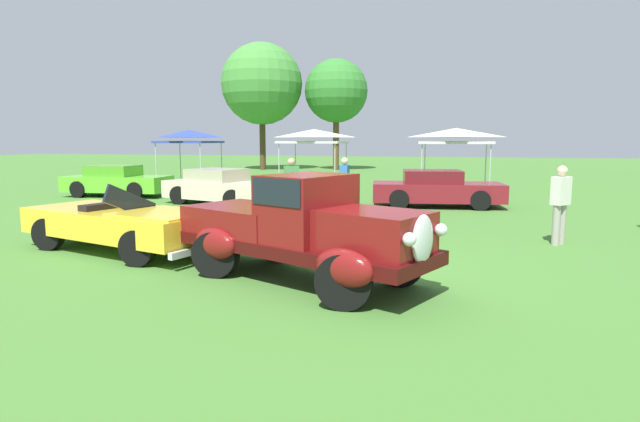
{
  "coord_description": "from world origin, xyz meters",
  "views": [
    {
      "loc": [
        1.91,
        -8.38,
        2.24
      ],
      "look_at": [
        -0.44,
        1.05,
        0.9
      ],
      "focal_mm": 29.21,
      "sensor_mm": 36.0,
      "label": 1
    }
  ],
  "objects_px": {
    "feature_pickup_truck": "(303,227)",
    "canopy_tent_right_field": "(456,135)",
    "show_car_cream": "(219,187)",
    "spectator_near_truck": "(560,202)",
    "show_car_lime": "(116,181)",
    "canopy_tent_left_field": "(189,136)",
    "neighbor_convertible": "(127,223)",
    "canopy_tent_center_field": "(314,135)",
    "show_car_burgundy": "(436,189)",
    "spectator_by_row": "(344,183)",
    "spectator_far_side": "(292,184)"
  },
  "relations": [
    {
      "from": "spectator_near_truck",
      "to": "spectator_by_row",
      "type": "distance_m",
      "value": 6.57
    },
    {
      "from": "spectator_by_row",
      "to": "spectator_far_side",
      "type": "xyz_separation_m",
      "value": [
        -1.42,
        -0.89,
        0.0
      ]
    },
    {
      "from": "show_car_lime",
      "to": "spectator_far_side",
      "type": "height_order",
      "value": "spectator_far_side"
    },
    {
      "from": "spectator_near_truck",
      "to": "canopy_tent_center_field",
      "type": "distance_m",
      "value": 15.03
    },
    {
      "from": "show_car_lime",
      "to": "canopy_tent_right_field",
      "type": "xyz_separation_m",
      "value": [
        12.99,
        5.17,
        1.82
      ]
    },
    {
      "from": "feature_pickup_truck",
      "to": "canopy_tent_left_field",
      "type": "relative_size",
      "value": 1.68
    },
    {
      "from": "canopy_tent_center_field",
      "to": "feature_pickup_truck",
      "type": "bearing_deg",
      "value": -75.93
    },
    {
      "from": "feature_pickup_truck",
      "to": "show_car_cream",
      "type": "relative_size",
      "value": 1.05
    },
    {
      "from": "spectator_by_row",
      "to": "canopy_tent_right_field",
      "type": "xyz_separation_m",
      "value": [
        3.33,
        7.54,
        1.51
      ]
    },
    {
      "from": "feature_pickup_truck",
      "to": "show_car_lime",
      "type": "distance_m",
      "value": 14.67
    },
    {
      "from": "feature_pickup_truck",
      "to": "spectator_near_truck",
      "type": "distance_m",
      "value": 6.09
    },
    {
      "from": "neighbor_convertible",
      "to": "spectator_by_row",
      "type": "distance_m",
      "value": 7.24
    },
    {
      "from": "show_car_lime",
      "to": "show_car_cream",
      "type": "distance_m",
      "value": 5.22
    },
    {
      "from": "neighbor_convertible",
      "to": "show_car_lime",
      "type": "bearing_deg",
      "value": 126.19
    },
    {
      "from": "show_car_lime",
      "to": "feature_pickup_truck",
      "type": "bearing_deg",
      "value": -43.99
    },
    {
      "from": "spectator_near_truck",
      "to": "canopy_tent_right_field",
      "type": "height_order",
      "value": "canopy_tent_right_field"
    },
    {
      "from": "spectator_far_side",
      "to": "show_car_cream",
      "type": "bearing_deg",
      "value": 149.38
    },
    {
      "from": "show_car_cream",
      "to": "show_car_burgundy",
      "type": "bearing_deg",
      "value": 8.23
    },
    {
      "from": "spectator_by_row",
      "to": "show_car_burgundy",
      "type": "bearing_deg",
      "value": 37.45
    },
    {
      "from": "spectator_by_row",
      "to": "canopy_tent_left_field",
      "type": "distance_m",
      "value": 12.83
    },
    {
      "from": "feature_pickup_truck",
      "to": "show_car_lime",
      "type": "height_order",
      "value": "feature_pickup_truck"
    },
    {
      "from": "show_car_cream",
      "to": "canopy_tent_right_field",
      "type": "distance_m",
      "value": 10.46
    },
    {
      "from": "spectator_far_side",
      "to": "spectator_near_truck",
      "type": "bearing_deg",
      "value": -22.5
    },
    {
      "from": "show_car_cream",
      "to": "canopy_tent_left_field",
      "type": "xyz_separation_m",
      "value": [
        -5.0,
        7.35,
        1.82
      ]
    },
    {
      "from": "feature_pickup_truck",
      "to": "canopy_tent_right_field",
      "type": "bearing_deg",
      "value": 80.99
    },
    {
      "from": "show_car_burgundy",
      "to": "feature_pickup_truck",
      "type": "bearing_deg",
      "value": -100.32
    },
    {
      "from": "spectator_by_row",
      "to": "canopy_tent_left_field",
      "type": "relative_size",
      "value": 0.62
    },
    {
      "from": "spectator_near_truck",
      "to": "feature_pickup_truck",
      "type": "bearing_deg",
      "value": -137.78
    },
    {
      "from": "show_car_burgundy",
      "to": "canopy_tent_right_field",
      "type": "bearing_deg",
      "value": 83.37
    },
    {
      "from": "show_car_cream",
      "to": "show_car_burgundy",
      "type": "height_order",
      "value": "same"
    },
    {
      "from": "show_car_lime",
      "to": "spectator_by_row",
      "type": "height_order",
      "value": "spectator_by_row"
    },
    {
      "from": "canopy_tent_left_field",
      "to": "canopy_tent_right_field",
      "type": "distance_m",
      "value": 12.98
    },
    {
      "from": "neighbor_convertible",
      "to": "show_car_cream",
      "type": "height_order",
      "value": "neighbor_convertible"
    },
    {
      "from": "neighbor_convertible",
      "to": "canopy_tent_left_field",
      "type": "bearing_deg",
      "value": 113.49
    },
    {
      "from": "canopy_tent_center_field",
      "to": "neighbor_convertible",
      "type": "bearing_deg",
      "value": -89.88
    },
    {
      "from": "spectator_far_side",
      "to": "canopy_tent_center_field",
      "type": "bearing_deg",
      "value": 100.67
    },
    {
      "from": "show_car_burgundy",
      "to": "canopy_tent_right_field",
      "type": "relative_size",
      "value": 1.48
    },
    {
      "from": "show_car_burgundy",
      "to": "canopy_tent_left_field",
      "type": "height_order",
      "value": "canopy_tent_left_field"
    },
    {
      "from": "show_car_lime",
      "to": "spectator_by_row",
      "type": "bearing_deg",
      "value": -13.82
    },
    {
      "from": "spectator_by_row",
      "to": "spectator_far_side",
      "type": "height_order",
      "value": "same"
    },
    {
      "from": "show_car_cream",
      "to": "spectator_by_row",
      "type": "relative_size",
      "value": 2.55
    },
    {
      "from": "canopy_tent_right_field",
      "to": "show_car_cream",
      "type": "bearing_deg",
      "value": -140.61
    },
    {
      "from": "canopy_tent_right_field",
      "to": "canopy_tent_center_field",
      "type": "bearing_deg",
      "value": 171.53
    },
    {
      "from": "show_car_cream",
      "to": "spectator_near_truck",
      "type": "relative_size",
      "value": 2.55
    },
    {
      "from": "feature_pickup_truck",
      "to": "canopy_tent_center_field",
      "type": "distance_m",
      "value": 16.9
    },
    {
      "from": "neighbor_convertible",
      "to": "canopy_tent_center_field",
      "type": "height_order",
      "value": "canopy_tent_center_field"
    },
    {
      "from": "spectator_far_side",
      "to": "canopy_tent_center_field",
      "type": "height_order",
      "value": "canopy_tent_center_field"
    },
    {
      "from": "spectator_far_side",
      "to": "canopy_tent_right_field",
      "type": "distance_m",
      "value": 9.79
    },
    {
      "from": "show_car_lime",
      "to": "spectator_near_truck",
      "type": "distance_m",
      "value": 16.26
    },
    {
      "from": "neighbor_convertible",
      "to": "spectator_far_side",
      "type": "xyz_separation_m",
      "value": [
        1.74,
        5.61,
        0.33
      ]
    }
  ]
}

